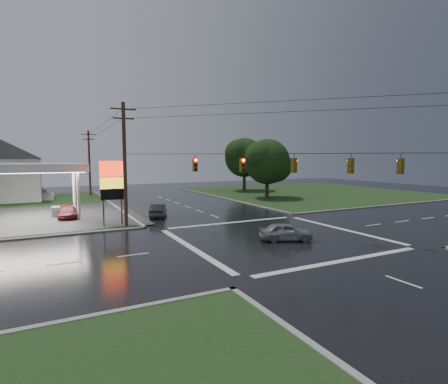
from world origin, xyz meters
name	(u,v)px	position (x,y,z in m)	size (l,w,h in m)	color
ground	(275,237)	(0.00, 0.00, 0.00)	(120.00, 120.00, 0.00)	black
grass_ne	(311,192)	(26.00, 26.00, 0.04)	(36.00, 36.00, 0.08)	#1E3316
pylon_sign	(112,182)	(-10.50, 10.50, 4.01)	(2.00, 0.35, 6.00)	#59595E
utility_pole_nw	(125,163)	(-9.50, 9.50, 5.72)	(2.20, 0.32, 11.00)	#382619
utility_pole_n	(89,162)	(-9.50, 38.00, 5.47)	(2.20, 0.32, 10.50)	#382619
traffic_signals	(277,154)	(0.02, -0.02, 6.48)	(26.87, 26.87, 1.47)	black
house_near	(5,170)	(-20.95, 36.00, 4.41)	(11.05, 8.48, 8.60)	silver
house_far	(5,168)	(-21.95, 48.00, 4.41)	(11.05, 8.48, 8.60)	silver
tree_ne_near	(268,162)	(14.14, 21.99, 5.56)	(7.99, 6.80, 8.98)	black
tree_ne_far	(245,158)	(17.15, 33.99, 6.18)	(8.46, 7.20, 9.80)	black
car_north	(158,210)	(-5.43, 13.38, 0.69)	(1.47, 4.21, 1.39)	#202328
car_crossing	(286,232)	(0.10, -1.21, 0.67)	(1.59, 3.95, 1.34)	gray
car_pump	(68,212)	(-13.96, 16.52, 0.64)	(1.80, 4.44, 1.29)	#4C1115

